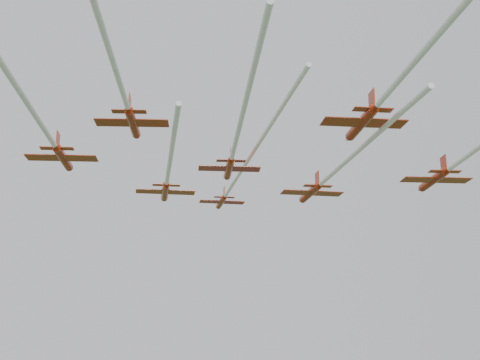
{
  "coord_description": "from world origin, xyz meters",
  "views": [
    {
      "loc": [
        -3.73,
        -95.09,
        32.79
      ],
      "look_at": [
        -3.14,
        0.27,
        58.6
      ],
      "focal_mm": 50.0,
      "sensor_mm": 36.0,
      "label": 1
    }
  ],
  "objects_px": {
    "jet_row4_right": "(416,60)",
    "jet_lead": "(238,176)",
    "jet_row2_left": "(167,177)",
    "jet_row3_mid": "(236,142)",
    "jet_row4_left": "(113,62)",
    "jet_row2_right": "(330,176)",
    "jet_row3_left": "(41,124)"
  },
  "relations": [
    {
      "from": "jet_row2_left",
      "to": "jet_row3_mid",
      "type": "height_order",
      "value": "jet_row2_left"
    },
    {
      "from": "jet_row3_left",
      "to": "jet_row4_right",
      "type": "height_order",
      "value": "jet_row3_left"
    },
    {
      "from": "jet_row3_left",
      "to": "jet_row4_left",
      "type": "bearing_deg",
      "value": -59.29
    },
    {
      "from": "jet_lead",
      "to": "jet_row2_right",
      "type": "bearing_deg",
      "value": -33.29
    },
    {
      "from": "jet_row3_mid",
      "to": "jet_row4_left",
      "type": "bearing_deg",
      "value": -124.83
    },
    {
      "from": "jet_row2_left",
      "to": "jet_row3_left",
      "type": "relative_size",
      "value": 0.78
    },
    {
      "from": "jet_row2_right",
      "to": "jet_row4_right",
      "type": "relative_size",
      "value": 0.75
    },
    {
      "from": "jet_row2_left",
      "to": "jet_row3_mid",
      "type": "bearing_deg",
      "value": -69.99
    },
    {
      "from": "jet_row3_left",
      "to": "jet_row3_mid",
      "type": "distance_m",
      "value": 22.89
    },
    {
      "from": "jet_row3_mid",
      "to": "jet_row2_left",
      "type": "bearing_deg",
      "value": 113.47
    },
    {
      "from": "jet_row2_left",
      "to": "jet_row4_right",
      "type": "distance_m",
      "value": 47.77
    },
    {
      "from": "jet_row3_left",
      "to": "jet_row4_left",
      "type": "height_order",
      "value": "jet_row3_left"
    },
    {
      "from": "jet_row3_mid",
      "to": "jet_row2_right",
      "type": "bearing_deg",
      "value": 46.76
    },
    {
      "from": "jet_lead",
      "to": "jet_row3_left",
      "type": "xyz_separation_m",
      "value": [
        -23.05,
        -25.61,
        -0.88
      ]
    },
    {
      "from": "jet_row2_right",
      "to": "jet_row3_left",
      "type": "xyz_separation_m",
      "value": [
        -36.39,
        -19.72,
        0.67
      ]
    },
    {
      "from": "jet_row4_right",
      "to": "jet_row3_left",
      "type": "bearing_deg",
      "value": 148.82
    },
    {
      "from": "jet_row2_left",
      "to": "jet_row4_left",
      "type": "height_order",
      "value": "jet_row4_left"
    },
    {
      "from": "jet_row4_left",
      "to": "jet_row4_right",
      "type": "xyz_separation_m",
      "value": [
        27.77,
        -1.32,
        -0.36
      ]
    },
    {
      "from": "jet_row4_left",
      "to": "jet_row4_right",
      "type": "height_order",
      "value": "jet_row4_left"
    },
    {
      "from": "jet_lead",
      "to": "jet_row2_right",
      "type": "distance_m",
      "value": 14.66
    },
    {
      "from": "jet_row3_left",
      "to": "jet_row4_left",
      "type": "relative_size",
      "value": 0.92
    },
    {
      "from": "jet_lead",
      "to": "jet_row2_right",
      "type": "relative_size",
      "value": 1.26
    },
    {
      "from": "jet_lead",
      "to": "jet_row3_mid",
      "type": "height_order",
      "value": "jet_lead"
    },
    {
      "from": "jet_row3_left",
      "to": "jet_row4_right",
      "type": "xyz_separation_m",
      "value": [
        39.11,
        -18.03,
        -0.22
      ]
    },
    {
      "from": "jet_row2_right",
      "to": "jet_row3_left",
      "type": "distance_m",
      "value": 41.4
    },
    {
      "from": "jet_row4_right",
      "to": "jet_lead",
      "type": "bearing_deg",
      "value": 103.78
    },
    {
      "from": "jet_row2_left",
      "to": "jet_row4_right",
      "type": "xyz_separation_m",
      "value": [
        26.5,
        -39.74,
        0.21
      ]
    },
    {
      "from": "jet_row2_left",
      "to": "jet_row2_right",
      "type": "xyz_separation_m",
      "value": [
        23.78,
        -1.99,
        -0.24
      ]
    },
    {
      "from": "jet_row2_left",
      "to": "jet_row3_mid",
      "type": "relative_size",
      "value": 0.89
    },
    {
      "from": "jet_row2_right",
      "to": "jet_row3_left",
      "type": "height_order",
      "value": "jet_row3_left"
    },
    {
      "from": "jet_lead",
      "to": "jet_row3_left",
      "type": "distance_m",
      "value": 34.47
    },
    {
      "from": "jet_lead",
      "to": "jet_row3_mid",
      "type": "bearing_deg",
      "value": -100.34
    }
  ]
}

